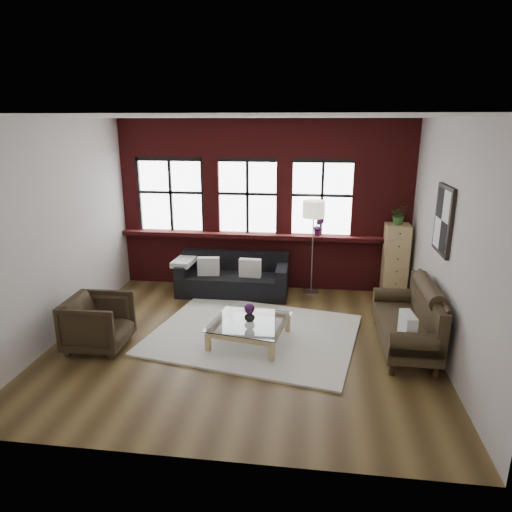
# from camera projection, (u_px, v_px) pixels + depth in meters

# --- Properties ---
(floor) EXTENTS (5.50, 5.50, 0.00)m
(floor) POSITION_uv_depth(u_px,v_px,m) (244.00, 341.00, 6.78)
(floor) COLOR #46331A
(floor) RESTS_ON ground
(ceiling) EXTENTS (5.50, 5.50, 0.00)m
(ceiling) POSITION_uv_depth(u_px,v_px,m) (242.00, 116.00, 5.88)
(ceiling) COLOR white
(ceiling) RESTS_ON ground
(wall_back) EXTENTS (5.50, 0.00, 5.50)m
(wall_back) POSITION_uv_depth(u_px,v_px,m) (264.00, 205.00, 8.71)
(wall_back) COLOR beige
(wall_back) RESTS_ON ground
(wall_front) EXTENTS (5.50, 0.00, 5.50)m
(wall_front) POSITION_uv_depth(u_px,v_px,m) (199.00, 306.00, 3.95)
(wall_front) COLOR beige
(wall_front) RESTS_ON ground
(wall_left) EXTENTS (0.00, 5.00, 5.00)m
(wall_left) POSITION_uv_depth(u_px,v_px,m) (58.00, 231.00, 6.67)
(wall_left) COLOR beige
(wall_left) RESTS_ON ground
(wall_right) EXTENTS (0.00, 5.00, 5.00)m
(wall_right) POSITION_uv_depth(u_px,v_px,m) (450.00, 243.00, 5.99)
(wall_right) COLOR beige
(wall_right) RESTS_ON ground
(brick_backwall) EXTENTS (5.50, 0.12, 3.20)m
(brick_backwall) POSITION_uv_depth(u_px,v_px,m) (263.00, 206.00, 8.65)
(brick_backwall) COLOR #591416
(brick_backwall) RESTS_ON floor
(sill_ledge) EXTENTS (5.50, 0.30, 0.08)m
(sill_ledge) POSITION_uv_depth(u_px,v_px,m) (263.00, 236.00, 8.72)
(sill_ledge) COLOR #591416
(sill_ledge) RESTS_ON brick_backwall
(window_left) EXTENTS (1.38, 0.10, 1.50)m
(window_left) POSITION_uv_depth(u_px,v_px,m) (171.00, 196.00, 8.84)
(window_left) COLOR black
(window_left) RESTS_ON brick_backwall
(window_mid) EXTENTS (1.38, 0.10, 1.50)m
(window_mid) POSITION_uv_depth(u_px,v_px,m) (248.00, 198.00, 8.65)
(window_mid) COLOR black
(window_mid) RESTS_ON brick_backwall
(window_right) EXTENTS (1.38, 0.10, 1.50)m
(window_right) POSITION_uv_depth(u_px,v_px,m) (322.00, 199.00, 8.48)
(window_right) COLOR black
(window_right) RESTS_ON brick_backwall
(wall_poster) EXTENTS (0.05, 0.74, 0.94)m
(wall_poster) POSITION_uv_depth(u_px,v_px,m) (444.00, 220.00, 6.21)
(wall_poster) COLOR black
(wall_poster) RESTS_ON wall_right
(shag_rug) EXTENTS (3.38, 2.87, 0.03)m
(shag_rug) POSITION_uv_depth(u_px,v_px,m) (254.00, 334.00, 6.97)
(shag_rug) COLOR beige
(shag_rug) RESTS_ON floor
(dark_sofa) EXTENTS (2.05, 0.83, 0.74)m
(dark_sofa) POSITION_uv_depth(u_px,v_px,m) (233.00, 275.00, 8.55)
(dark_sofa) COLOR black
(dark_sofa) RESTS_ON floor
(pillow_a) EXTENTS (0.41, 0.19, 0.34)m
(pillow_a) POSITION_uv_depth(u_px,v_px,m) (208.00, 266.00, 8.45)
(pillow_a) COLOR silver
(pillow_a) RESTS_ON dark_sofa
(pillow_b) EXTENTS (0.41, 0.16, 0.34)m
(pillow_b) POSITION_uv_depth(u_px,v_px,m) (250.00, 268.00, 8.36)
(pillow_b) COLOR silver
(pillow_b) RESTS_ON dark_sofa
(vintage_settee) EXTENTS (0.80, 1.80, 0.96)m
(vintage_settee) POSITION_uv_depth(u_px,v_px,m) (405.00, 317.00, 6.45)
(vintage_settee) COLOR #2F2516
(vintage_settee) RESTS_ON floor
(pillow_settee) EXTENTS (0.18, 0.39, 0.34)m
(pillow_settee) POSITION_uv_depth(u_px,v_px,m) (408.00, 326.00, 5.90)
(pillow_settee) COLOR silver
(pillow_settee) RESTS_ON vintage_settee
(armchair) EXTENTS (0.86, 0.84, 0.76)m
(armchair) POSITION_uv_depth(u_px,v_px,m) (98.00, 323.00, 6.50)
(armchair) COLOR black
(armchair) RESTS_ON floor
(coffee_table) EXTENTS (1.21, 1.21, 0.35)m
(coffee_table) POSITION_uv_depth(u_px,v_px,m) (250.00, 332.00, 6.70)
(coffee_table) COLOR tan
(coffee_table) RESTS_ON shag_rug
(vase) EXTENTS (0.20, 0.20, 0.17)m
(vase) POSITION_uv_depth(u_px,v_px,m) (250.00, 316.00, 6.62)
(vase) COLOR #B2B2B2
(vase) RESTS_ON coffee_table
(flowers) EXTENTS (0.15, 0.15, 0.15)m
(flowers) POSITION_uv_depth(u_px,v_px,m) (249.00, 309.00, 6.59)
(flowers) COLOR #471C52
(flowers) RESTS_ON vase
(drawer_chest) EXTENTS (0.42, 0.42, 1.38)m
(drawer_chest) POSITION_uv_depth(u_px,v_px,m) (395.00, 262.00, 8.30)
(drawer_chest) COLOR tan
(drawer_chest) RESTS_ON floor
(potted_plant_top) EXTENTS (0.34, 0.30, 0.36)m
(potted_plant_top) POSITION_uv_depth(u_px,v_px,m) (399.00, 215.00, 8.05)
(potted_plant_top) COLOR #2D5923
(potted_plant_top) RESTS_ON drawer_chest
(floor_lamp) EXTENTS (0.40, 0.40, 1.91)m
(floor_lamp) POSITION_uv_depth(u_px,v_px,m) (313.00, 244.00, 8.44)
(floor_lamp) COLOR #A5A5A8
(floor_lamp) RESTS_ON floor
(sill_plant) EXTENTS (0.23, 0.20, 0.37)m
(sill_plant) POSITION_uv_depth(u_px,v_px,m) (319.00, 226.00, 8.50)
(sill_plant) COLOR #471C52
(sill_plant) RESTS_ON sill_ledge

